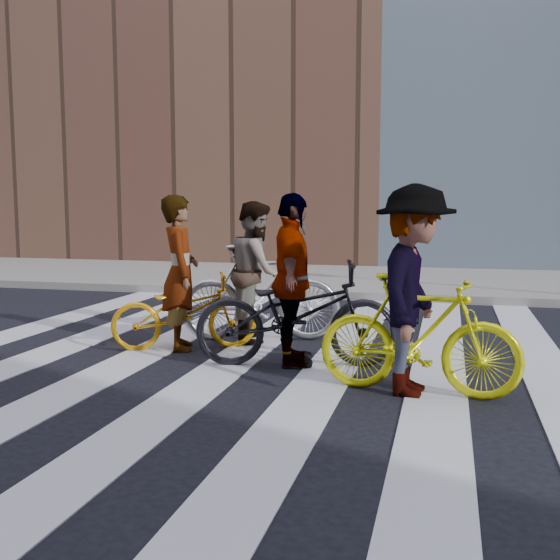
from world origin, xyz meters
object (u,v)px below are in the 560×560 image
at_px(bike_dark_rear, 296,314).
at_px(rider_mid, 257,271).
at_px(rider_left, 180,273).
at_px(rider_rear, 292,280).
at_px(bike_yellow_right, 418,335).
at_px(bike_silver_mid, 260,293).
at_px(bike_yellow_left, 185,312).
at_px(rider_right, 414,291).

height_order(bike_dark_rear, rider_mid, rider_mid).
xyz_separation_m(rider_left, rider_rear, (1.47, -0.46, 0.01)).
xyz_separation_m(bike_yellow_right, rider_mid, (-2.09, 1.91, 0.33)).
bearing_deg(bike_silver_mid, bike_yellow_left, 119.18).
bearing_deg(bike_dark_rear, rider_rear, 77.22).
height_order(rider_left, rider_rear, rider_rear).
relative_size(bike_dark_rear, rider_right, 1.13).
xyz_separation_m(bike_yellow_right, rider_right, (-0.05, 0.00, 0.40)).
xyz_separation_m(bike_dark_rear, rider_rear, (-0.05, 0.00, 0.36)).
relative_size(rider_mid, rider_right, 0.92).
distance_m(bike_yellow_left, rider_left, 0.47).
xyz_separation_m(bike_silver_mid, rider_left, (-0.79, -0.71, 0.31)).
bearing_deg(bike_dark_rear, bike_yellow_right, -132.54).
relative_size(bike_silver_mid, rider_mid, 1.15).
distance_m(bike_yellow_right, rider_mid, 2.86).
xyz_separation_m(rider_mid, rider_right, (2.04, -1.91, 0.07)).
xyz_separation_m(bike_yellow_right, rider_rear, (-1.36, 0.75, 0.37)).
height_order(bike_silver_mid, rider_rear, rider_rear).
bearing_deg(bike_yellow_left, rider_left, 65.58).
relative_size(bike_yellow_right, rider_rear, 0.99).
bearing_deg(bike_yellow_right, rider_right, 96.45).
distance_m(rider_left, rider_right, 3.03).
distance_m(bike_silver_mid, bike_yellow_right, 2.80).
distance_m(rider_left, rider_mid, 1.02).
bearing_deg(bike_dark_rear, bike_yellow_left, 59.85).
distance_m(bike_yellow_left, bike_dark_rear, 1.55).
height_order(bike_silver_mid, rider_right, rider_right).
height_order(bike_yellow_right, rider_left, rider_left).
bearing_deg(rider_rear, bike_yellow_left, 59.28).
bearing_deg(rider_mid, rider_right, -147.84).
relative_size(bike_dark_rear, rider_rear, 1.17).
bearing_deg(rider_left, rider_rear, -131.79).
distance_m(bike_silver_mid, rider_left, 1.10).
bearing_deg(rider_rear, bike_dark_rear, -102.78).
relative_size(bike_silver_mid, rider_right, 1.06).
distance_m(bike_yellow_right, rider_left, 3.10).
height_order(bike_yellow_right, rider_rear, rider_rear).
distance_m(bike_yellow_left, rider_right, 3.03).
bearing_deg(rider_rear, bike_silver_mid, 17.72).
height_order(bike_silver_mid, rider_left, rider_left).
distance_m(rider_mid, rider_rear, 1.38).
height_order(bike_yellow_left, rider_left, rider_left).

